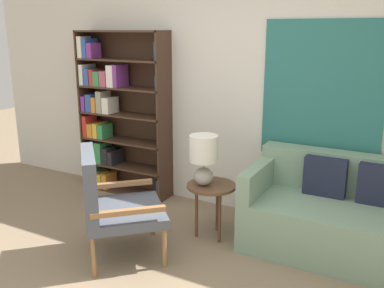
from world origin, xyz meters
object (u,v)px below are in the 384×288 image
object	(u,v)px
bookshelf	(114,116)
side_table	(211,191)
table_lamp	(204,155)
armchair	(109,199)
couch	(375,223)

from	to	relation	value
bookshelf	side_table	distance (m)	1.68
bookshelf	table_lamp	bearing A→B (deg)	-22.50
armchair	couch	size ratio (longest dim) A/B	0.44
couch	table_lamp	world-z (taller)	table_lamp
side_table	bookshelf	bearing A→B (deg)	159.70
side_table	couch	bearing A→B (deg)	12.47
armchair	side_table	size ratio (longest dim) A/B	1.81
side_table	table_lamp	size ratio (longest dim) A/B	1.11
table_lamp	bookshelf	bearing A→B (deg)	157.50
side_table	table_lamp	world-z (taller)	table_lamp
armchair	table_lamp	xyz separation A→B (m)	(0.53, 0.68, 0.27)
bookshelf	table_lamp	distance (m)	1.58
armchair	side_table	bearing A→B (deg)	50.85
side_table	table_lamp	distance (m)	0.35
bookshelf	table_lamp	world-z (taller)	bookshelf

